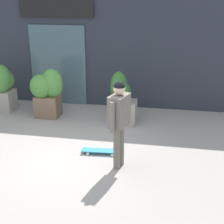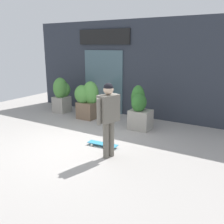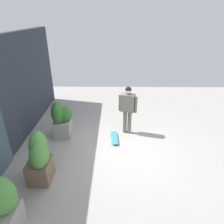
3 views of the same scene
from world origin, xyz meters
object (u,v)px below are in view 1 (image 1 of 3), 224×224
Objects in this scene: planter_box_left at (3,84)px; skateboard at (101,151)px; planter_box_mid at (47,93)px; planter_box_right at (122,99)px; skateboarder at (119,116)px.

skateboard is at bearing -32.96° from planter_box_left.
planter_box_left reaches higher than planter_box_mid.
planter_box_right is at bearing -5.48° from planter_box_left.
skateboard is at bearing -95.81° from planter_box_right.
skateboarder is 4.39m from planter_box_left.
skateboarder is 2.11× the size of skateboard.
planter_box_left is at bearing -17.27° from skateboarder.
skateboarder is 1.29× the size of planter_box_left.
planter_box_mid is (-1.79, 1.80, 0.60)m from skateboard.
planter_box_right is (0.18, 1.73, 0.55)m from skateboard.
planter_box_right reaches higher than skateboard.
planter_box_right is 1.01× the size of planter_box_mid.
skateboarder is 2.22m from planter_box_right.
skateboarder reaches higher than planter_box_right.
skateboarder is at bearing -44.84° from planter_box_mid.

